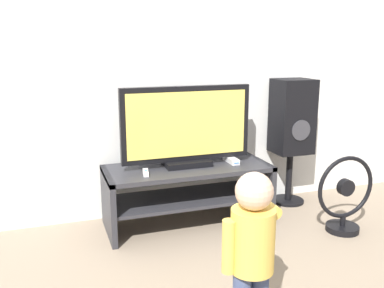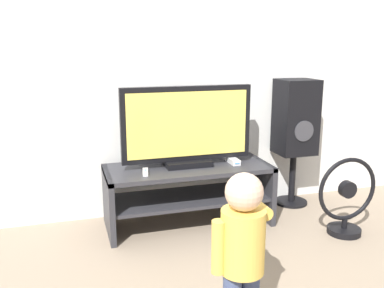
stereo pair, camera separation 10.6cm
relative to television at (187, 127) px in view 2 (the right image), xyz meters
name	(u,v)px [view 2 (the right image)]	position (x,y,z in m)	size (l,w,h in m)	color
ground_plane	(198,237)	(0.00, -0.26, -0.69)	(16.00, 16.00, 0.00)	gray
wall_back	(175,36)	(0.00, 0.29, 0.61)	(10.00, 0.06, 2.60)	silver
tv_stand	(188,185)	(0.00, -0.02, -0.41)	(1.14, 0.47, 0.42)	#2D2D33
television	(187,127)	(0.00, 0.00, 0.00)	(0.91, 0.20, 0.55)	black
game_console	(232,160)	(0.33, -0.03, -0.25)	(0.06, 0.19, 0.04)	white
remote_primary	(145,172)	(-0.32, -0.11, -0.26)	(0.06, 0.13, 0.03)	white
child	(242,241)	(-0.11, -1.22, -0.26)	(0.28, 0.43, 0.74)	#3F4C72
speaker_tower	(295,121)	(0.90, 0.12, -0.02)	(0.28, 0.26, 0.99)	black
floor_fan	(347,200)	(0.96, -0.49, -0.46)	(0.43, 0.22, 0.53)	black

